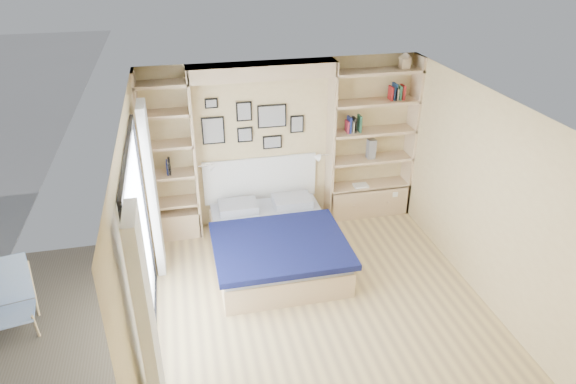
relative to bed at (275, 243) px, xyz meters
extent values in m
plane|color=#D6BB79|center=(0.35, -1.11, -0.27)|extent=(4.50, 4.50, 0.00)
plane|color=beige|center=(0.35, 1.14, 0.98)|extent=(4.00, 0.00, 4.00)
plane|color=beige|center=(0.35, -3.36, 0.98)|extent=(4.00, 0.00, 4.00)
plane|color=beige|center=(-1.65, -1.11, 0.98)|extent=(0.00, 4.50, 4.50)
plane|color=beige|center=(2.35, -1.11, 0.98)|extent=(0.00, 4.50, 4.50)
plane|color=white|center=(0.35, -1.11, 2.23)|extent=(4.50, 4.50, 0.00)
cube|color=#D0B387|center=(-0.95, 0.96, 0.98)|extent=(0.04, 0.35, 2.50)
cube|color=#D0B387|center=(1.05, 0.96, 0.98)|extent=(0.04, 0.35, 2.50)
cube|color=#D0B387|center=(0.05, 0.96, 2.13)|extent=(2.00, 0.35, 0.20)
cube|color=#D0B387|center=(2.33, 0.96, 0.98)|extent=(0.04, 0.35, 2.50)
cube|color=#D0B387|center=(-1.63, 0.96, 0.98)|extent=(0.04, 0.35, 2.50)
cube|color=#D0B387|center=(1.70, 0.96, -0.02)|extent=(1.30, 0.35, 0.50)
cube|color=#D0B387|center=(-1.30, 0.96, -0.07)|extent=(0.70, 0.35, 0.40)
cube|color=black|center=(-1.62, -1.11, 1.96)|extent=(0.04, 2.08, 0.06)
cube|color=black|center=(-1.62, -1.11, -0.24)|extent=(0.04, 2.08, 0.06)
cube|color=black|center=(-1.62, -2.13, 0.83)|extent=(0.04, 0.06, 2.20)
cube|color=black|center=(-1.62, -0.09, 0.83)|extent=(0.04, 0.06, 2.20)
cube|color=silver|center=(-1.63, -1.11, 0.85)|extent=(0.01, 2.00, 2.20)
cube|color=white|center=(-1.53, -2.41, 0.88)|extent=(0.10, 0.45, 2.30)
cube|color=white|center=(-1.53, 0.19, 0.88)|extent=(0.10, 0.45, 2.30)
cube|color=#D0B387|center=(1.70, 0.96, 0.23)|extent=(1.30, 0.35, 0.04)
cube|color=#D0B387|center=(1.70, 0.96, 0.68)|extent=(1.30, 0.35, 0.04)
cube|color=#D0B387|center=(1.70, 0.96, 1.13)|extent=(1.30, 0.35, 0.04)
cube|color=#D0B387|center=(1.70, 0.96, 1.58)|extent=(1.30, 0.35, 0.04)
cube|color=#D0B387|center=(1.70, 0.96, 2.03)|extent=(1.30, 0.35, 0.04)
cube|color=#D0B387|center=(-1.30, 0.96, 0.28)|extent=(0.70, 0.35, 0.04)
cube|color=#D0B387|center=(-1.30, 0.96, 0.73)|extent=(0.70, 0.35, 0.04)
cube|color=#D0B387|center=(-1.30, 0.96, 1.18)|extent=(0.70, 0.35, 0.04)
cube|color=#D0B387|center=(-1.30, 0.96, 1.63)|extent=(0.70, 0.35, 0.04)
cube|color=#D0B387|center=(-1.30, 0.96, 2.03)|extent=(0.70, 0.35, 0.04)
cube|color=#D0B387|center=(0.00, -0.01, -0.10)|extent=(1.61, 2.02, 0.35)
cube|color=#A0A4AE|center=(0.00, -0.01, 0.13)|extent=(1.57, 1.98, 0.10)
cube|color=#0E1341|center=(0.00, -0.36, 0.20)|extent=(1.71, 1.41, 0.08)
cube|color=#A0A4AE|center=(-0.40, 0.69, 0.24)|extent=(0.55, 0.40, 0.12)
cube|color=#A0A4AE|center=(0.40, 0.69, 0.24)|extent=(0.55, 0.40, 0.12)
cube|color=white|center=(0.00, 1.11, 0.45)|extent=(1.71, 0.04, 0.70)
cube|color=black|center=(-0.65, 1.11, 1.28)|extent=(0.32, 0.02, 0.40)
cube|color=gray|center=(-0.65, 1.10, 1.28)|extent=(0.28, 0.01, 0.36)
cube|color=black|center=(-0.20, 1.11, 1.53)|extent=(0.22, 0.02, 0.28)
cube|color=gray|center=(-0.20, 1.10, 1.53)|extent=(0.18, 0.01, 0.24)
cube|color=black|center=(-0.20, 1.11, 1.18)|extent=(0.22, 0.02, 0.22)
cube|color=gray|center=(-0.20, 1.10, 1.18)|extent=(0.18, 0.01, 0.18)
cube|color=black|center=(0.20, 1.11, 1.43)|extent=(0.42, 0.02, 0.34)
cube|color=gray|center=(0.20, 1.10, 1.43)|extent=(0.38, 0.01, 0.30)
cube|color=black|center=(0.20, 1.11, 1.03)|extent=(0.28, 0.02, 0.20)
cube|color=gray|center=(0.20, 1.10, 1.03)|extent=(0.24, 0.01, 0.16)
cube|color=black|center=(0.57, 1.11, 1.28)|extent=(0.20, 0.02, 0.26)
cube|color=gray|center=(0.57, 1.10, 1.28)|extent=(0.16, 0.01, 0.22)
cube|color=black|center=(-0.65, 1.11, 1.68)|extent=(0.18, 0.02, 0.14)
cube|color=gray|center=(-0.65, 1.10, 1.68)|extent=(0.14, 0.01, 0.10)
cylinder|color=silver|center=(-0.81, 0.89, 0.85)|extent=(0.20, 0.02, 0.02)
cone|color=white|center=(-0.71, 0.89, 0.83)|extent=(0.13, 0.12, 0.15)
cylinder|color=silver|center=(0.91, 0.89, 0.85)|extent=(0.20, 0.02, 0.02)
cone|color=white|center=(0.81, 0.89, 0.83)|extent=(0.13, 0.12, 0.15)
cube|color=#A32943|center=(1.29, 0.96, 1.23)|extent=(0.02, 0.15, 0.18)
cube|color=navy|center=(1.32, 0.96, 1.26)|extent=(0.03, 0.15, 0.24)
cube|color=black|center=(1.39, 0.96, 1.26)|extent=(0.03, 0.15, 0.22)
cube|color=#BFB28C|center=(1.38, 0.96, 1.23)|extent=(0.04, 0.15, 0.17)
cube|color=#26593F|center=(1.47, 0.96, 1.27)|extent=(0.03, 0.15, 0.25)
cube|color=#A51E1E|center=(1.92, 0.96, 1.70)|extent=(0.02, 0.15, 0.20)
cube|color=navy|center=(1.98, 0.96, 1.72)|extent=(0.03, 0.15, 0.24)
cube|color=black|center=(1.98, 0.96, 1.70)|extent=(0.03, 0.15, 0.20)
cube|color=#BFB28C|center=(2.00, 0.96, 1.68)|extent=(0.04, 0.15, 0.17)
cube|color=#26593F|center=(2.06, 0.96, 1.70)|extent=(0.03, 0.15, 0.21)
cube|color=#A51E1E|center=(2.11, 0.96, 1.70)|extent=(0.03, 0.15, 0.21)
cube|color=navy|center=(-1.34, 0.96, 0.84)|extent=(0.02, 0.15, 0.19)
cube|color=black|center=(-1.31, 0.96, 0.86)|extent=(0.03, 0.15, 0.22)
cube|color=#BFB28C|center=(-1.32, 0.96, 0.85)|extent=(0.03, 0.15, 0.20)
cube|color=#D0B387|center=(2.09, 0.96, 2.12)|extent=(0.13, 0.13, 0.15)
cone|color=#D0B387|center=(2.09, 0.96, 2.24)|extent=(0.20, 0.20, 0.08)
cube|color=slate|center=(1.69, 0.96, 0.85)|extent=(0.12, 0.12, 0.30)
cube|color=white|center=(1.55, 0.91, 0.26)|extent=(0.22, 0.16, 0.03)
cube|color=brown|center=(-3.25, -1.11, -0.27)|extent=(3.20, 4.00, 0.05)
cylinder|color=tan|center=(-2.88, -0.96, -0.07)|extent=(0.06, 0.14, 0.40)
cylinder|color=tan|center=(-2.99, -0.41, 0.03)|extent=(0.09, 0.33, 0.66)
cube|color=#3662B4|center=(-3.14, -0.80, 0.01)|extent=(0.56, 0.63, 0.15)
cube|color=#3662B4|center=(-3.22, -0.43, 0.23)|extent=(0.49, 0.30, 0.53)
camera|label=1|loc=(-1.11, -5.78, 3.86)|focal=32.00mm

